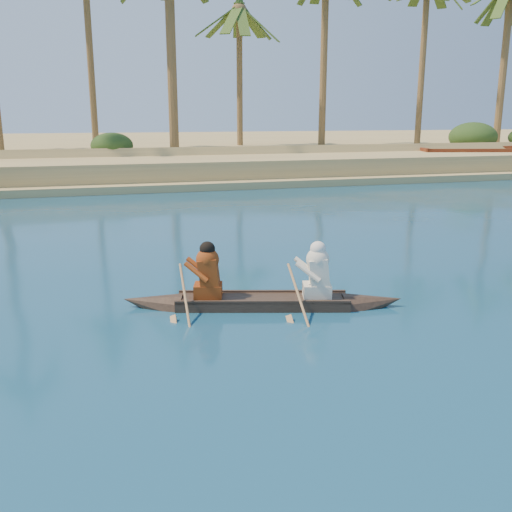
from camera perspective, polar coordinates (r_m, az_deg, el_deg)
name	(u,v)px	position (r m, az deg, el deg)	size (l,w,h in m)	color
sandy_embankment	(26,152)	(52.09, -21.99, 9.60)	(150.00, 51.00, 1.50)	tan
canoe	(263,293)	(10.91, 0.66, -3.68)	(5.35, 2.15, 1.48)	#3E2D21
barge_right	(499,161)	(41.20, 23.13, 8.73)	(11.22, 6.22, 1.78)	brown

